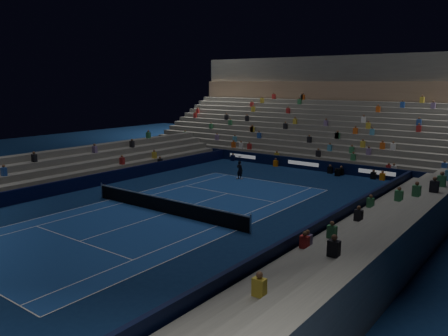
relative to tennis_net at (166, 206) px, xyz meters
name	(u,v)px	position (x,y,z in m)	size (l,w,h in m)	color
ground	(166,213)	(0.00, 0.00, -0.50)	(90.00, 90.00, 0.00)	#0C214A
court_surface	(166,213)	(0.00, 0.00, -0.50)	(10.97, 23.77, 0.01)	navy
sponsor_barrier_far	(304,164)	(0.00, 18.50, 0.00)	(44.00, 0.25, 1.00)	black
sponsor_barrier_east	(305,238)	(9.70, 0.00, 0.00)	(0.25, 37.00, 1.00)	black
sponsor_barrier_west	(74,185)	(-9.70, 0.00, 0.00)	(0.25, 37.00, 1.00)	black
grandstand_main	(345,126)	(0.00, 27.90, 2.87)	(44.00, 15.20, 11.20)	slate
grandstand_east	(375,245)	(13.17, 0.00, 0.41)	(5.00, 37.00, 2.50)	slate
grandstand_west	(48,174)	(-13.17, 0.00, 0.41)	(5.00, 37.00, 2.50)	slate
tennis_net	(166,206)	(0.00, 0.00, 0.00)	(12.90, 0.10, 1.10)	#B2B2B7
tennis_player	(240,170)	(-2.20, 11.09, 0.29)	(0.58, 0.38, 1.59)	black
broadcast_camera	(337,172)	(3.82, 17.52, -0.18)	(0.64, 1.00, 0.62)	black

